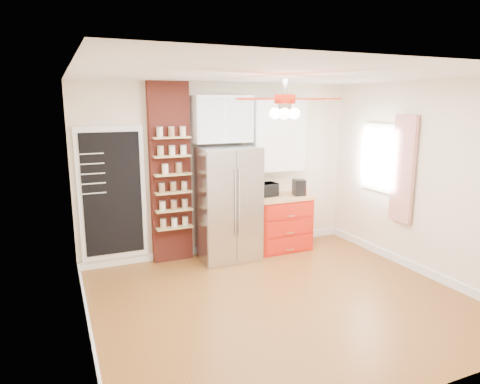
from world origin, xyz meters
name	(u,v)px	position (x,y,z in m)	size (l,w,h in m)	color
floor	(281,300)	(0.00, 0.00, 0.00)	(4.50, 4.50, 0.00)	brown
ceiling	(285,74)	(0.00, 0.00, 2.70)	(4.50, 4.50, 0.00)	white
wall_back	(221,169)	(0.00, 2.00, 1.35)	(4.50, 0.02, 2.70)	beige
wall_front	(413,243)	(0.00, -2.00, 1.35)	(4.50, 0.02, 2.70)	beige
wall_left	(79,213)	(-2.25, 0.00, 1.35)	(0.02, 4.00, 2.70)	beige
wall_right	(425,180)	(2.25, 0.00, 1.35)	(0.02, 4.00, 2.70)	beige
chalkboard	(112,194)	(-1.70, 1.96, 1.10)	(0.95, 0.05, 1.95)	white
brick_pillar	(170,174)	(-0.85, 1.92, 1.35)	(0.60, 0.16, 2.70)	maroon
fridge	(227,204)	(-0.05, 1.63, 0.88)	(0.90, 0.70, 1.75)	#AFAFB3
upper_glass_cabinet	(222,119)	(-0.05, 1.82, 2.15)	(0.90, 0.35, 0.70)	white
red_cabinet	(280,222)	(0.92, 1.68, 0.45)	(0.94, 0.64, 0.90)	red
upper_shelf_unit	(277,135)	(0.92, 1.85, 1.88)	(0.90, 0.30, 1.15)	white
window	(380,158)	(2.23, 0.90, 1.55)	(0.04, 0.75, 1.05)	white
curtain	(403,169)	(2.18, 0.35, 1.45)	(0.06, 0.40, 1.55)	red
ceiling_fan	(285,100)	(0.00, 0.00, 2.42)	(1.40, 1.40, 0.44)	silver
toaster_oven	(265,190)	(0.67, 1.78, 1.01)	(0.38, 0.26, 0.21)	black
coffee_maker	(299,187)	(1.21, 1.61, 1.03)	(0.18, 0.19, 0.26)	black
canister_left	(304,191)	(1.28, 1.56, 0.97)	(0.09, 0.09, 0.14)	red
canister_right	(296,190)	(1.22, 1.69, 0.97)	(0.09, 0.09, 0.15)	#AA0911
pantry_jar_oats	(165,169)	(-0.97, 1.76, 1.44)	(0.09, 0.09, 0.14)	beige
pantry_jar_beans	(179,168)	(-0.75, 1.81, 1.44)	(0.10, 0.10, 0.14)	#96714C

